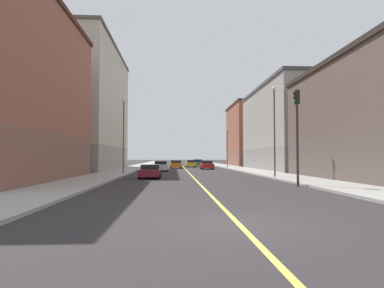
% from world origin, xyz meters
% --- Properties ---
extents(ground_plane, '(400.00, 400.00, 0.00)m').
position_xyz_m(ground_plane, '(0.00, 0.00, 0.00)').
color(ground_plane, '#2D292B').
rests_on(ground_plane, ground).
extents(sidewalk_left, '(3.88, 168.00, 0.15)m').
position_xyz_m(sidewalk_left, '(8.54, 49.00, 0.07)').
color(sidewalk_left, '#9E9B93').
rests_on(sidewalk_left, ground).
extents(sidewalk_right, '(3.88, 168.00, 0.15)m').
position_xyz_m(sidewalk_right, '(-8.54, 49.00, 0.07)').
color(sidewalk_right, '#9E9B93').
rests_on(sidewalk_right, ground).
extents(lane_center_stripe, '(0.16, 154.00, 0.01)m').
position_xyz_m(lane_center_stripe, '(0.00, 49.00, 0.01)').
color(lane_center_stripe, '#E5D14C').
rests_on(lane_center_stripe, ground).
extents(building_left_mid, '(10.85, 21.81, 12.08)m').
position_xyz_m(building_left_mid, '(15.75, 37.15, 6.05)').
color(building_left_mid, gray).
rests_on(building_left_mid, ground).
extents(building_left_far, '(10.85, 15.28, 12.94)m').
position_xyz_m(building_left_far, '(15.75, 58.91, 6.48)').
color(building_left_far, brown).
rests_on(building_left_far, ground).
extents(building_right_midblock, '(10.85, 24.06, 18.47)m').
position_xyz_m(building_right_midblock, '(-15.75, 40.96, 9.24)').
color(building_right_midblock, '#9D9688').
rests_on(building_right_midblock, ground).
extents(traffic_light_left_near, '(0.40, 0.32, 6.26)m').
position_xyz_m(traffic_light_left_near, '(6.18, 11.52, 4.03)').
color(traffic_light_left_near, '#2D2D2D').
rests_on(traffic_light_left_near, ground).
extents(street_lamp_left_near, '(0.36, 0.36, 8.11)m').
position_xyz_m(street_lamp_left_near, '(7.20, 19.51, 4.99)').
color(street_lamp_left_near, '#4C4C51').
rests_on(street_lamp_left_near, ground).
extents(street_lamp_right_near, '(0.36, 0.36, 8.03)m').
position_xyz_m(street_lamp_right_near, '(-7.20, 26.10, 4.94)').
color(street_lamp_right_near, '#4C4C51').
rests_on(street_lamp_right_near, ground).
extents(street_lamp_left_far, '(0.36, 0.36, 6.64)m').
position_xyz_m(street_lamp_left_far, '(7.20, 45.15, 4.21)').
color(street_lamp_left_far, '#4C4C51').
rests_on(street_lamp_left_far, ground).
extents(car_teal, '(1.97, 4.50, 1.39)m').
position_xyz_m(car_teal, '(3.23, 59.53, 0.68)').
color(car_teal, '#196670').
rests_on(car_teal, ground).
extents(car_red, '(1.91, 4.36, 1.32)m').
position_xyz_m(car_red, '(3.37, 41.79, 0.65)').
color(car_red, red).
rests_on(car_red, ground).
extents(car_maroon, '(1.88, 4.51, 1.22)m').
position_xyz_m(car_maroon, '(-3.93, 20.40, 0.61)').
color(car_maroon, maroon).
rests_on(car_maroon, ground).
extents(car_yellow, '(1.87, 4.27, 1.34)m').
position_xyz_m(car_yellow, '(1.43, 52.07, 0.64)').
color(car_yellow, gold).
rests_on(car_yellow, ground).
extents(car_orange, '(2.06, 4.51, 1.34)m').
position_xyz_m(car_orange, '(-1.42, 46.12, 0.65)').
color(car_orange, orange).
rests_on(car_orange, ground).
extents(car_silver, '(1.93, 4.18, 1.36)m').
position_xyz_m(car_silver, '(-3.51, 34.54, 0.66)').
color(car_silver, silver).
rests_on(car_silver, ground).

